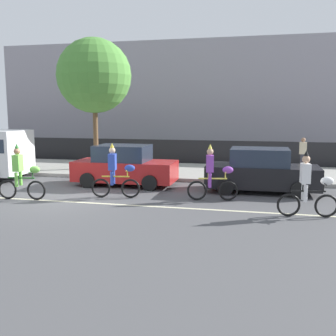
# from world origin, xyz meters

# --- Properties ---
(ground_plane) EXTENTS (80.00, 80.00, 0.00)m
(ground_plane) POSITION_xyz_m (0.00, 0.00, 0.00)
(ground_plane) COLOR #4C4C4F
(road_centre_line) EXTENTS (36.00, 0.14, 0.01)m
(road_centre_line) POSITION_xyz_m (0.00, -0.50, 0.00)
(road_centre_line) COLOR beige
(road_centre_line) RESTS_ON ground
(sidewalk_curb) EXTENTS (60.00, 5.00, 0.15)m
(sidewalk_curb) POSITION_xyz_m (0.00, 6.50, 0.07)
(sidewalk_curb) COLOR #9E9B93
(sidewalk_curb) RESTS_ON ground
(fence_line) EXTENTS (40.00, 0.08, 1.40)m
(fence_line) POSITION_xyz_m (0.00, 9.40, 0.70)
(fence_line) COLOR black
(fence_line) RESTS_ON ground
(building_backdrop) EXTENTS (28.00, 8.00, 7.72)m
(building_backdrop) POSITION_xyz_m (2.32, 18.00, 3.86)
(building_backdrop) COLOR #99939E
(building_backdrop) RESTS_ON ground
(parade_cyclist_lime) EXTENTS (1.72, 0.50, 1.92)m
(parade_cyclist_lime) POSITION_xyz_m (-1.07, -0.54, 0.84)
(parade_cyclist_lime) COLOR black
(parade_cyclist_lime) RESTS_ON ground
(parade_cyclist_cobalt) EXTENTS (1.71, 0.52, 1.92)m
(parade_cyclist_cobalt) POSITION_xyz_m (1.95, 0.46, 0.84)
(parade_cyclist_cobalt) COLOR black
(parade_cyclist_cobalt) RESTS_ON ground
(parade_cyclist_purple) EXTENTS (1.71, 0.53, 1.92)m
(parade_cyclist_purple) POSITION_xyz_m (5.29, 0.79, 0.84)
(parade_cyclist_purple) COLOR black
(parade_cyclist_purple) RESTS_ON ground
(parade_cyclist_zebra) EXTENTS (1.71, 0.51, 1.92)m
(parade_cyclist_zebra) POSITION_xyz_m (8.18, -0.69, 0.84)
(parade_cyclist_zebra) COLOR black
(parade_cyclist_zebra) RESTS_ON ground
(parked_car_black) EXTENTS (4.10, 1.92, 1.64)m
(parked_car_black) POSITION_xyz_m (6.88, 2.62, 0.78)
(parked_car_black) COLOR black
(parked_car_black) RESTS_ON ground
(parked_car_red) EXTENTS (4.10, 1.92, 1.64)m
(parked_car_red) POSITION_xyz_m (1.47, 2.77, 0.78)
(parked_car_red) COLOR #AD1E1E
(parked_car_red) RESTS_ON ground
(street_tree_near_lamp) EXTENTS (3.62, 3.62, 6.37)m
(street_tree_near_lamp) POSITION_xyz_m (-1.17, 6.02, 4.70)
(street_tree_near_lamp) COLOR brown
(street_tree_near_lamp) RESTS_ON sidewalk_curb
(pedestrian_onlooker) EXTENTS (0.32, 0.20, 1.62)m
(pedestrian_onlooker) POSITION_xyz_m (8.79, 7.09, 1.01)
(pedestrian_onlooker) COLOR #33333D
(pedestrian_onlooker) RESTS_ON sidewalk_curb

